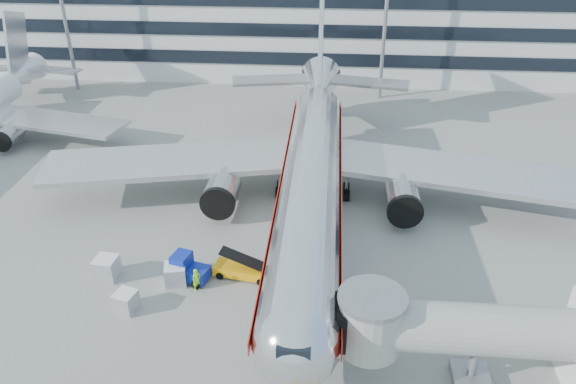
# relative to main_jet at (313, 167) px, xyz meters

# --- Properties ---
(ground) EXTENTS (180.00, 180.00, 0.00)m
(ground) POSITION_rel_main_jet_xyz_m (0.00, -11.72, -4.23)
(ground) COLOR gray
(ground) RESTS_ON ground
(lead_in_line) EXTENTS (0.25, 70.00, 0.01)m
(lead_in_line) POSITION_rel_main_jet_xyz_m (0.00, -1.72, -4.23)
(lead_in_line) COLOR #DB9F0B
(lead_in_line) RESTS_ON ground
(main_jet) EXTENTS (50.95, 48.70, 16.06)m
(main_jet) POSITION_rel_main_jet_xyz_m (0.00, 0.00, 0.00)
(main_jet) COLOR silver
(main_jet) RESTS_ON ground
(jet_bridge) EXTENTS (17.80, 4.50, 7.00)m
(jet_bridge) POSITION_rel_main_jet_xyz_m (12.18, -19.72, -0.36)
(jet_bridge) COLOR silver
(jet_bridge) RESTS_ON ground
(terminal) EXTENTS (150.00, 24.25, 15.60)m
(terminal) POSITION_rel_main_jet_xyz_m (0.00, 46.23, 3.57)
(terminal) COLOR silver
(terminal) RESTS_ON ground
(belt_loader) EXTENTS (4.77, 2.29, 2.23)m
(belt_loader) POSITION_rel_main_jet_xyz_m (-4.79, -10.65, -3.60)
(belt_loader) COLOR #F19F0A
(belt_loader) RESTS_ON ground
(baggage_tug) EXTENTS (3.22, 2.48, 2.17)m
(baggage_tug) POSITION_rel_main_jet_xyz_m (-8.93, -11.30, -3.29)
(baggage_tug) COLOR #0D2198
(baggage_tug) RESTS_ON ground
(cargo_container_left) EXTENTS (1.74, 1.74, 1.50)m
(cargo_container_left) POSITION_rel_main_jet_xyz_m (-12.41, -15.10, -3.48)
(cargo_container_left) COLOR silver
(cargo_container_left) RESTS_ON ground
(cargo_container_right) EXTENTS (1.78, 1.78, 1.73)m
(cargo_container_right) POSITION_rel_main_jet_xyz_m (-15.08, -11.59, -3.36)
(cargo_container_right) COLOR silver
(cargo_container_right) RESTS_ON ground
(cargo_container_front) EXTENTS (1.84, 1.84, 1.64)m
(cargo_container_front) POSITION_rel_main_jet_xyz_m (-9.70, -11.90, -3.41)
(cargo_container_front) COLOR silver
(cargo_container_front) RESTS_ON ground
(ramp_worker) EXTENTS (0.79, 0.77, 1.83)m
(ramp_worker) POSITION_rel_main_jet_xyz_m (-7.92, -12.52, -3.32)
(ramp_worker) COLOR #8FF91A
(ramp_worker) RESTS_ON ground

